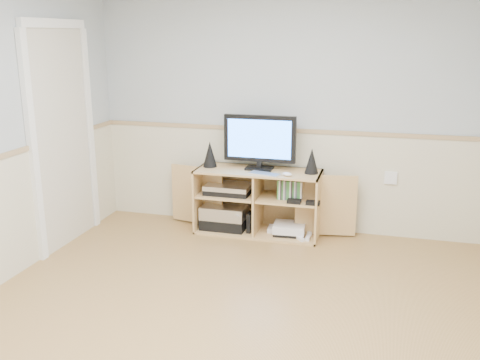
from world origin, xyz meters
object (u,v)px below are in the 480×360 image
Objects in this scene: keyboard at (264,174)px; game_consoles at (288,229)px; media_cabinet at (259,200)px; monitor at (260,140)px.

game_consoles is at bearing 44.19° from keyboard.
game_consoles is (0.32, -0.07, -0.26)m from media_cabinet.
monitor reaches higher than game_consoles.
game_consoles is at bearing -12.02° from media_cabinet.
keyboard is 0.66× the size of game_consoles.
monitor is 0.36m from keyboard.
media_cabinet is 6.48× the size of keyboard.
media_cabinet is at bearing 130.28° from keyboard.
keyboard is at bearing -64.37° from media_cabinet.
keyboard reaches higher than media_cabinet.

